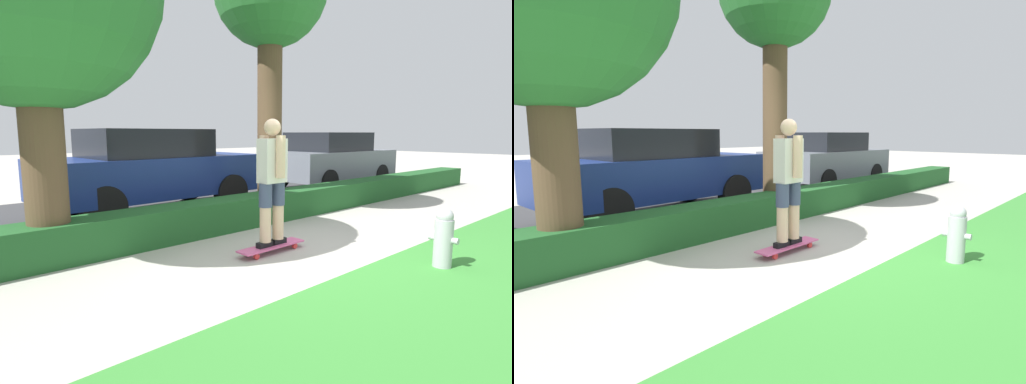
# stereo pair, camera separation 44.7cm
# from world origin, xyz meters

# --- Properties ---
(ground_plane) EXTENTS (60.00, 60.00, 0.00)m
(ground_plane) POSITION_xyz_m (0.00, 0.00, 0.00)
(ground_plane) COLOR #ADA89E
(street_asphalt) EXTENTS (18.23, 5.00, 0.01)m
(street_asphalt) POSITION_xyz_m (0.00, 4.20, 0.00)
(street_asphalt) COLOR #38383A
(street_asphalt) RESTS_ON ground_plane
(hedge_row) EXTENTS (18.23, 0.60, 0.50)m
(hedge_row) POSITION_xyz_m (0.00, 1.60, 0.25)
(hedge_row) COLOR #1E5123
(hedge_row) RESTS_ON ground_plane
(skateboard) EXTENTS (1.05, 0.24, 0.10)m
(skateboard) POSITION_xyz_m (-0.20, 0.16, 0.08)
(skateboard) COLOR #DB5B93
(skateboard) RESTS_ON ground_plane
(skater_person) EXTENTS (0.49, 0.43, 1.66)m
(skater_person) POSITION_xyz_m (-0.20, 0.16, 0.98)
(skater_person) COLOR black
(skater_person) RESTS_ON skateboard
(parked_car_middle) EXTENTS (4.29, 1.89, 1.65)m
(parked_car_middle) POSITION_xyz_m (-0.08, 3.66, 0.87)
(parked_car_middle) COLOR navy
(parked_car_middle) RESTS_ON ground_plane
(parked_car_rear) EXTENTS (4.04, 1.95, 1.60)m
(parked_car_rear) POSITION_xyz_m (5.59, 3.62, 0.83)
(parked_car_rear) COLOR slate
(parked_car_rear) RESTS_ON ground_plane
(fire_hydrant) EXTENTS (0.21, 0.33, 0.71)m
(fire_hydrant) POSITION_xyz_m (0.87, -1.63, 0.36)
(fire_hydrant) COLOR #ADADB2
(fire_hydrant) RESTS_ON ground_plane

